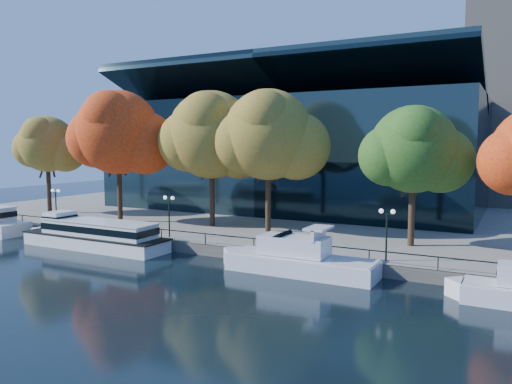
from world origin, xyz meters
The scene contains 14 objects.
ground centered at (0.00, 0.00, 0.00)m, with size 160.00×160.00×0.00m, color black.
promenade centered at (0.00, 36.38, 0.50)m, with size 90.00×67.08×1.00m.
railing centered at (0.00, 3.25, 1.94)m, with size 88.20×0.08×0.99m.
convention_building centered at (-4.00, 31.79, 8.51)m, with size 50.00×24.57×21.43m.
tour_boat centered at (-11.53, 0.72, 1.40)m, with size 17.32×3.86×3.29m.
cruiser_near centered at (9.74, 1.16, 1.18)m, with size 13.06×3.36×3.78m.
tree_0 centered at (-29.59, 10.86, 9.89)m, with size 9.11×7.47×12.71m.
tree_1 centered at (-15.90, 9.48, 11.17)m, with size 12.07×9.90×15.21m.
tree_2 centered at (-4.86, 12.12, 10.83)m, with size 11.98×9.82×14.83m.
tree_3 centered at (2.19, 11.84, 10.78)m, with size 11.60×9.51×14.62m.
tree_4 centered at (16.71, 11.24, 9.39)m, with size 9.62×7.89×12.41m.
lamp_0 centered at (-20.85, 4.50, 3.98)m, with size 1.26×0.36×4.03m.
lamp_1 centered at (-5.03, 4.50, 3.98)m, with size 1.26×0.36×4.03m.
lamp_2 centered at (15.99, 4.50, 3.98)m, with size 1.26×0.36×4.03m.
Camera 1 is at (24.97, -33.82, 9.96)m, focal length 35.00 mm.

